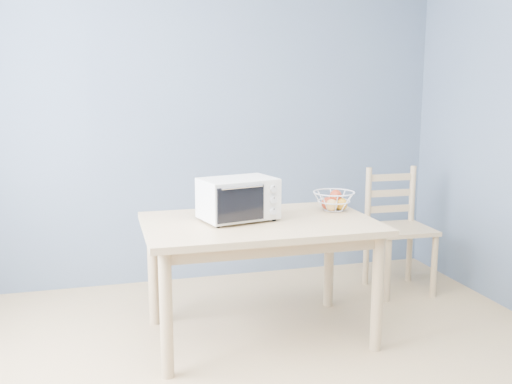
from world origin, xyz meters
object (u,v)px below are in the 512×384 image
object	(u,v)px
fruit_basket	(334,201)
toaster_oven	(236,199)
dining_table	(259,237)
dining_chair	(398,231)

from	to	relation	value
fruit_basket	toaster_oven	bearing A→B (deg)	-171.07
dining_table	dining_chair	bearing A→B (deg)	23.96
dining_chair	fruit_basket	bearing A→B (deg)	-147.98
toaster_oven	dining_chair	size ratio (longest dim) A/B	0.53
toaster_oven	dining_chair	world-z (taller)	toaster_oven
dining_table	dining_chair	distance (m)	1.40
dining_table	dining_chair	size ratio (longest dim) A/B	1.48
dining_table	dining_chair	world-z (taller)	dining_chair
dining_table	dining_chair	xyz separation A→B (m)	(1.27, 0.56, -0.18)
fruit_basket	dining_chair	world-z (taller)	dining_chair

